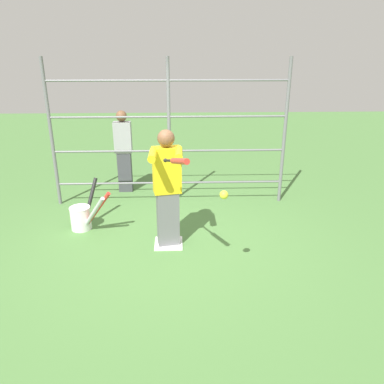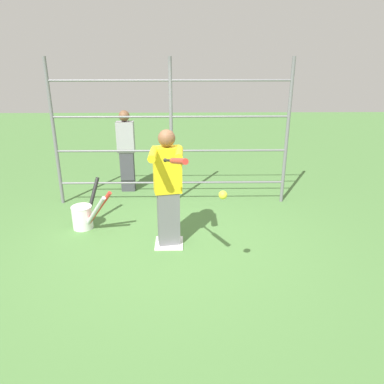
{
  "view_description": "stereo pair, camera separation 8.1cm",
  "coord_description": "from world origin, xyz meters",
  "px_view_note": "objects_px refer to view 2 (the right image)",
  "views": [
    {
      "loc": [
        -0.17,
        4.83,
        2.66
      ],
      "look_at": [
        -0.33,
        0.42,
        0.97
      ],
      "focal_mm": 35.0,
      "sensor_mm": 36.0,
      "label": 1
    },
    {
      "loc": [
        -0.25,
        4.83,
        2.66
      ],
      "look_at": [
        -0.33,
        0.42,
        0.97
      ],
      "focal_mm": 35.0,
      "sensor_mm": 36.0,
      "label": 2
    }
  ],
  "objects_px": {
    "batter": "(168,186)",
    "bystander_behind_fence": "(126,150)",
    "softball_in_flight": "(223,195)",
    "bat_bucket": "(85,215)",
    "baseball_bat_swinging": "(177,161)"
  },
  "relations": [
    {
      "from": "batter",
      "to": "bat_bucket",
      "type": "bearing_deg",
      "value": -22.46
    },
    {
      "from": "batter",
      "to": "softball_in_flight",
      "type": "distance_m",
      "value": 1.26
    },
    {
      "from": "softball_in_flight",
      "to": "bat_bucket",
      "type": "distance_m",
      "value": 2.73
    },
    {
      "from": "bat_bucket",
      "to": "baseball_bat_swinging",
      "type": "bearing_deg",
      "value": 135.8
    },
    {
      "from": "baseball_bat_swinging",
      "to": "bat_bucket",
      "type": "height_order",
      "value": "baseball_bat_swinging"
    },
    {
      "from": "batter",
      "to": "baseball_bat_swinging",
      "type": "height_order",
      "value": "batter"
    },
    {
      "from": "softball_in_flight",
      "to": "bat_bucket",
      "type": "height_order",
      "value": "softball_in_flight"
    },
    {
      "from": "bat_bucket",
      "to": "bystander_behind_fence",
      "type": "distance_m",
      "value": 1.85
    },
    {
      "from": "baseball_bat_swinging",
      "to": "softball_in_flight",
      "type": "relative_size",
      "value": 8.34
    },
    {
      "from": "softball_in_flight",
      "to": "bat_bucket",
      "type": "xyz_separation_m",
      "value": [
        1.99,
        -1.59,
        -0.95
      ]
    },
    {
      "from": "batter",
      "to": "softball_in_flight",
      "type": "relative_size",
      "value": 17.51
    },
    {
      "from": "softball_in_flight",
      "to": "bystander_behind_fence",
      "type": "height_order",
      "value": "bystander_behind_fence"
    },
    {
      "from": "batter",
      "to": "bystander_behind_fence",
      "type": "xyz_separation_m",
      "value": [
        0.9,
        -2.25,
        -0.08
      ]
    },
    {
      "from": "batter",
      "to": "bystander_behind_fence",
      "type": "bearing_deg",
      "value": -68.17
    },
    {
      "from": "bat_bucket",
      "to": "bystander_behind_fence",
      "type": "xyz_separation_m",
      "value": [
        -0.44,
        -1.69,
        0.61
      ]
    }
  ]
}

